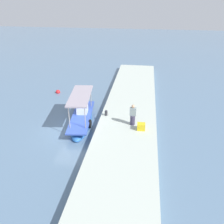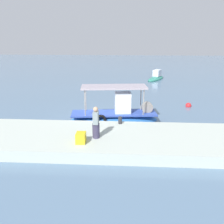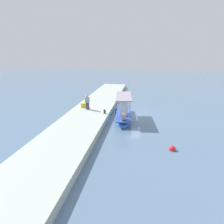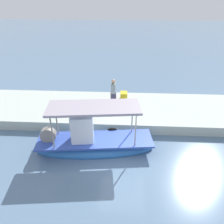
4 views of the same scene
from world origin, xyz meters
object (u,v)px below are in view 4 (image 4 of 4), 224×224
cargo_crate (124,96)px  mooring_bollard (91,117)px  fisherman_near_bollard (113,93)px  main_fishing_boat (93,142)px

cargo_crate → mooring_bollard: bearing=57.5°
fisherman_near_bollard → cargo_crate: bearing=-134.9°
fisherman_near_bollard → cargo_crate: (-0.71, -0.71, -0.53)m
fisherman_near_bollard → main_fishing_boat: bearing=79.4°
main_fishing_boat → mooring_bollard: bearing=-78.8°
main_fishing_boat → fisherman_near_bollard: 4.58m
main_fishing_boat → cargo_crate: main_fishing_boat is taller
fisherman_near_bollard → mooring_bollard: bearing=62.2°
fisherman_near_bollard → mooring_bollard: fisherman_near_bollard is taller
mooring_bollard → cargo_crate: cargo_crate is taller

